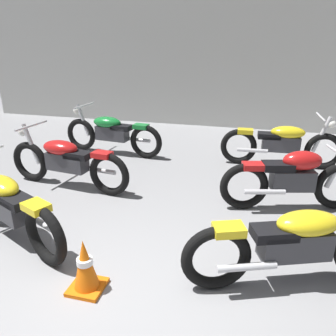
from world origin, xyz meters
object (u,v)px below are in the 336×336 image
motorcycle_left_row_2 (112,132)px  motorcycle_right_row_2 (282,143)px  motorcycle_right_row_0 (296,242)px  traffic_cone (85,266)px  motorcycle_left_row_0 (7,204)px  motorcycle_left_row_1 (66,161)px  motorcycle_right_row_1 (293,178)px

motorcycle_left_row_2 → motorcycle_right_row_2: bearing=2.0°
motorcycle_right_row_0 → traffic_cone: motorcycle_right_row_0 is taller
motorcycle_left_row_2 → motorcycle_left_row_0: bearing=-88.1°
motorcycle_left_row_1 → traffic_cone: size_ratio=4.01×
motorcycle_left_row_0 → motorcycle_left_row_2: 3.22m
motorcycle_right_row_0 → motorcycle_left_row_0: bearing=-179.6°
traffic_cone → motorcycle_left_row_0: bearing=155.6°
motorcycle_left_row_1 → motorcycle_right_row_0: same height
motorcycle_left_row_0 → motorcycle_right_row_2: same height
motorcycle_left_row_0 → motorcycle_left_row_1: size_ratio=0.93×
motorcycle_right_row_1 → motorcycle_left_row_0: bearing=-153.4°
motorcycle_left_row_1 → motorcycle_right_row_2: 3.78m
motorcycle_left_row_2 → traffic_cone: bearing=-70.0°
motorcycle_right_row_2 → motorcycle_right_row_0: bearing=-90.4°
motorcycle_right_row_0 → motorcycle_right_row_1: bearing=86.7°
motorcycle_left_row_2 → motorcycle_right_row_0: 4.58m
motorcycle_right_row_2 → motorcycle_left_row_0: bearing=-133.7°
motorcycle_right_row_2 → motorcycle_right_row_1: bearing=-87.7°
motorcycle_left_row_0 → traffic_cone: (1.28, -0.58, -0.19)m
motorcycle_left_row_1 → motorcycle_left_row_2: (0.00, 1.73, 0.00)m
motorcycle_right_row_0 → motorcycle_right_row_2: 3.31m
motorcycle_right_row_1 → traffic_cone: (-1.98, -2.21, -0.20)m
motorcycle_right_row_2 → traffic_cone: size_ratio=4.02×
motorcycle_right_row_1 → motorcycle_right_row_2: 1.71m
motorcycle_right_row_1 → traffic_cone: size_ratio=3.58×
traffic_cone → motorcycle_right_row_2: bearing=64.0°
motorcycle_left_row_1 → traffic_cone: (1.39, -2.07, -0.19)m
motorcycle_left_row_1 → traffic_cone: 2.50m
motorcycle_left_row_2 → traffic_cone: (1.39, -3.80, -0.19)m
motorcycle_right_row_0 → motorcycle_right_row_2: same height
motorcycle_right_row_2 → motorcycle_left_row_2: bearing=-178.0°
motorcycle_left_row_1 → motorcycle_right_row_0: bearing=-24.1°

